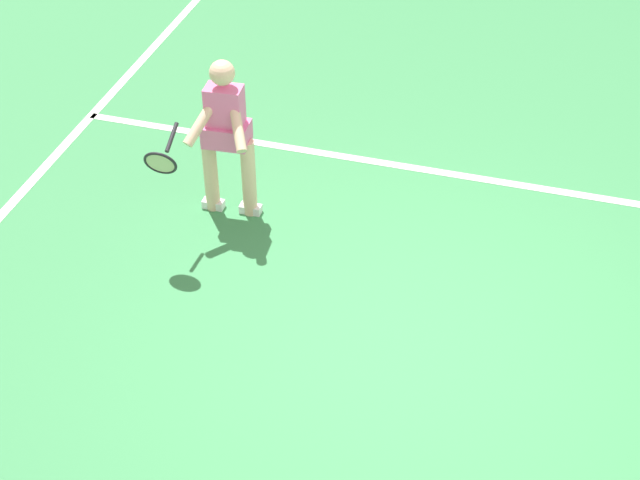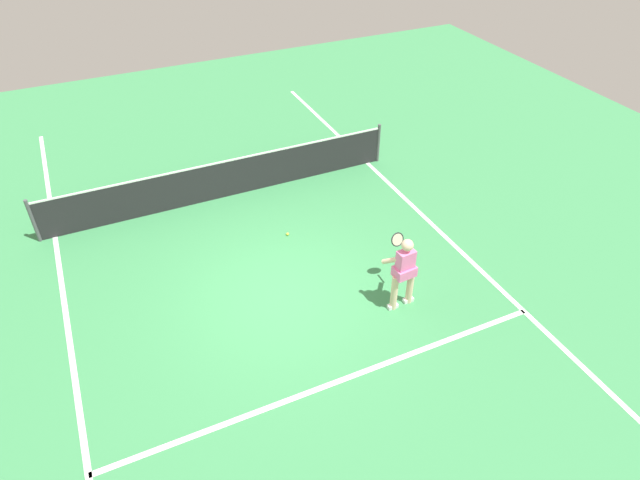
# 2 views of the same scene
# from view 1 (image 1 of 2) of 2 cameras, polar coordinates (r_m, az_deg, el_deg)

# --- Properties ---
(ground_plane) EXTENTS (26.34, 26.34, 0.00)m
(ground_plane) POSITION_cam_1_polar(r_m,az_deg,el_deg) (7.48, 5.21, -6.10)
(ground_plane) COLOR #38844C
(service_line_marking) EXTENTS (7.88, 0.10, 0.01)m
(service_line_marking) POSITION_cam_1_polar(r_m,az_deg,el_deg) (9.28, 8.28, 3.95)
(service_line_marking) COLOR white
(service_line_marking) RESTS_ON ground
(tennis_player) EXTENTS (0.75, 0.97, 1.55)m
(tennis_player) POSITION_cam_1_polar(r_m,az_deg,el_deg) (8.27, -5.83, 6.41)
(tennis_player) COLOR beige
(tennis_player) RESTS_ON ground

